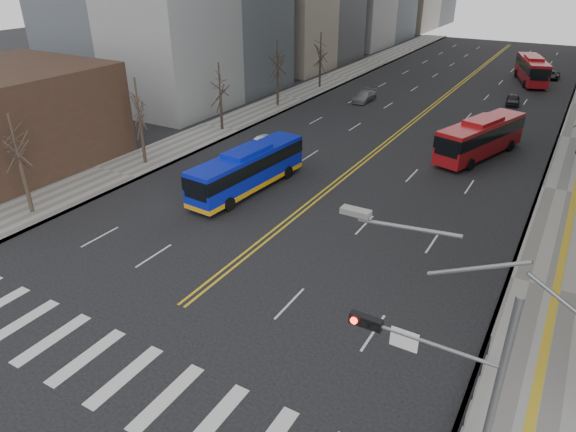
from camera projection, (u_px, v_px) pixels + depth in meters
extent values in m
plane|color=black|center=(105.00, 366.00, 22.43)|extent=(220.00, 220.00, 0.00)
cube|color=slate|center=(291.00, 98.00, 64.46)|extent=(5.00, 130.00, 0.15)
cube|color=silver|center=(20.00, 323.00, 25.07)|extent=(0.70, 4.00, 0.01)
cube|color=silver|center=(52.00, 339.00, 24.01)|extent=(0.70, 4.00, 0.01)
cube|color=silver|center=(87.00, 357.00, 22.95)|extent=(0.70, 4.00, 0.01)
cube|color=silver|center=(125.00, 376.00, 21.89)|extent=(0.70, 4.00, 0.01)
cube|color=silver|center=(167.00, 397.00, 20.83)|extent=(0.70, 4.00, 0.01)
cube|color=silver|center=(213.00, 421.00, 19.78)|extent=(0.70, 4.00, 0.01)
cube|color=gold|center=(442.00, 98.00, 64.90)|extent=(0.15, 100.00, 0.01)
cube|color=gold|center=(445.00, 98.00, 64.72)|extent=(0.15, 100.00, 0.01)
cylinder|color=gray|center=(493.00, 406.00, 15.35)|extent=(0.24, 0.24, 8.00)
cylinder|color=gray|center=(425.00, 342.00, 15.67)|extent=(4.50, 0.12, 0.12)
cube|color=black|center=(366.00, 321.00, 16.55)|extent=(1.10, 0.28, 0.38)
cylinder|color=#FF190C|center=(354.00, 321.00, 16.58)|extent=(0.24, 0.08, 0.24)
cylinder|color=black|center=(364.00, 324.00, 16.42)|extent=(0.24, 0.08, 0.24)
cylinder|color=black|center=(374.00, 328.00, 16.27)|extent=(0.24, 0.08, 0.24)
cube|color=silver|center=(404.00, 340.00, 16.06)|extent=(0.90, 0.06, 0.70)
cube|color=#999993|center=(356.00, 212.00, 15.09)|extent=(0.90, 0.35, 0.18)
cube|color=black|center=(476.00, 380.00, 20.12)|extent=(0.04, 6.00, 0.04)
cylinder|color=black|center=(465.00, 416.00, 19.19)|extent=(0.06, 0.06, 1.00)
cylinder|color=black|center=(474.00, 390.00, 20.35)|extent=(0.06, 0.06, 1.00)
cylinder|color=black|center=(482.00, 366.00, 21.51)|extent=(0.06, 0.06, 1.00)
cylinder|color=black|center=(489.00, 346.00, 22.66)|extent=(0.06, 0.06, 1.00)
cylinder|color=#2C221B|center=(27.00, 189.00, 34.91)|extent=(0.28, 0.28, 3.75)
cylinder|color=#2C221B|center=(143.00, 142.00, 43.35)|extent=(0.28, 0.28, 3.90)
cylinder|color=#2C221B|center=(221.00, 113.00, 51.90)|extent=(0.28, 0.28, 3.60)
cylinder|color=#2C221B|center=(278.00, 89.00, 60.28)|extent=(0.28, 0.28, 4.00)
cylinder|color=#2C221B|center=(320.00, 74.00, 68.81)|extent=(0.28, 0.28, 3.80)
cube|color=#0C1DC1|center=(248.00, 169.00, 38.62)|extent=(3.23, 11.42, 2.66)
cube|color=black|center=(248.00, 163.00, 38.37)|extent=(3.29, 11.45, 0.96)
cube|color=#0C1DC1|center=(247.00, 151.00, 37.97)|extent=(2.19, 4.08, 0.40)
cube|color=#FFA80D|center=(248.00, 183.00, 39.13)|extent=(3.29, 11.45, 0.35)
cylinder|color=black|center=(204.00, 196.00, 37.10)|extent=(0.38, 1.02, 1.00)
cylinder|color=black|center=(229.00, 204.00, 35.91)|extent=(0.38, 1.02, 1.00)
cylinder|color=black|center=(265.00, 166.00, 42.39)|extent=(0.38, 1.02, 1.00)
cylinder|color=black|center=(288.00, 172.00, 41.20)|extent=(0.38, 1.02, 1.00)
cube|color=#AB1217|center=(481.00, 137.00, 45.10)|extent=(5.65, 11.18, 2.83)
cube|color=black|center=(482.00, 131.00, 44.84)|extent=(5.72, 11.21, 1.02)
cube|color=#AB1217|center=(484.00, 121.00, 44.41)|extent=(3.04, 4.25, 0.40)
cylinder|color=black|center=(444.00, 157.00, 44.38)|extent=(0.59, 1.04, 1.00)
cylinder|color=black|center=(470.00, 164.00, 42.75)|extent=(0.59, 1.04, 1.00)
cylinder|color=black|center=(485.00, 139.00, 48.59)|extent=(0.59, 1.04, 1.00)
cylinder|color=black|center=(510.00, 146.00, 46.95)|extent=(0.59, 1.04, 1.00)
cube|color=#AB1217|center=(532.00, 69.00, 71.80)|extent=(5.72, 11.57, 2.94)
cube|color=black|center=(533.00, 65.00, 71.54)|extent=(5.79, 11.60, 1.05)
cube|color=#AB1217|center=(534.00, 58.00, 71.09)|extent=(3.11, 4.38, 0.40)
cylinder|color=black|center=(524.00, 84.00, 69.52)|extent=(0.58, 1.04, 1.00)
cylinder|color=black|center=(545.00, 85.00, 68.99)|extent=(0.58, 1.04, 1.00)
cylinder|color=black|center=(516.00, 73.00, 75.80)|extent=(0.58, 1.04, 1.00)
cylinder|color=black|center=(535.00, 74.00, 75.27)|extent=(0.58, 1.04, 1.00)
imported|color=white|center=(263.00, 147.00, 45.87)|extent=(2.16, 4.91, 1.57)
imported|color=black|center=(513.00, 99.00, 61.55)|extent=(1.96, 3.86, 1.26)
imported|color=gray|center=(364.00, 96.00, 62.89)|extent=(1.88, 4.46, 1.29)
imported|color=black|center=(553.00, 75.00, 74.55)|extent=(1.80, 3.88, 1.08)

